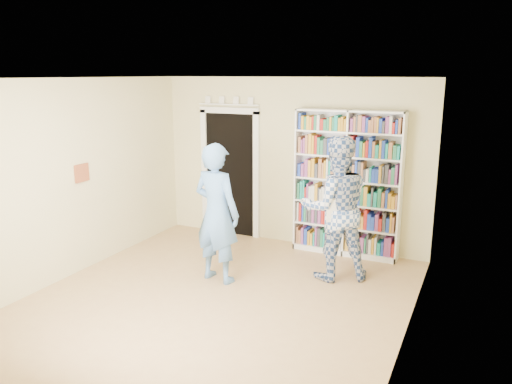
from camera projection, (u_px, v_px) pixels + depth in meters
floor at (216, 301)px, 6.18m from camera, size 5.00×5.00×0.00m
ceiling at (211, 78)px, 5.55m from camera, size 5.00×5.00×0.00m
wall_back at (291, 162)px, 8.07m from camera, size 4.50×0.00×4.50m
wall_left at (70, 179)px, 6.79m from camera, size 0.00×5.00×5.00m
wall_right at (411, 219)px, 4.94m from camera, size 0.00×5.00×5.00m
bookshelf at (347, 183)px, 7.58m from camera, size 1.62×0.30×2.23m
doorway at (230, 168)px, 8.54m from camera, size 1.10×0.08×2.43m
wall_art at (82, 173)px, 6.95m from camera, size 0.03×0.25×0.25m
man_blue at (217, 213)px, 6.62m from camera, size 0.75×0.55×1.88m
man_plaid at (335, 209)px, 6.70m from camera, size 1.20×1.12×1.97m
paper_sheet at (335, 211)px, 6.44m from camera, size 0.18×0.13×0.30m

